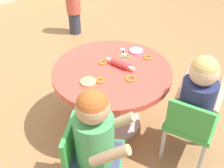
{
  "coord_description": "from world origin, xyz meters",
  "views": [
    {
      "loc": [
        -0.99,
        -1.18,
        1.58
      ],
      "look_at": [
        0.0,
        0.0,
        0.38
      ],
      "focal_mm": 43.86,
      "sensor_mm": 36.0,
      "label": 1
    }
  ],
  "objects_px": {
    "craft_table": "(112,85)",
    "seated_child_right": "(199,93)",
    "seated_child_left": "(95,131)",
    "toddler_standing": "(73,4)",
    "craft_scissors": "(124,54)",
    "rolling_pin": "(120,64)",
    "child_chair_right": "(190,124)",
    "child_chair_left": "(90,158)"
  },
  "relations": [
    {
      "from": "craft_table",
      "to": "seated_child_right",
      "type": "bearing_deg",
      "value": -68.65
    },
    {
      "from": "seated_child_left",
      "to": "toddler_standing",
      "type": "distance_m",
      "value": 2.17
    },
    {
      "from": "craft_table",
      "to": "craft_scissors",
      "type": "relative_size",
      "value": 5.88
    },
    {
      "from": "rolling_pin",
      "to": "craft_scissors",
      "type": "height_order",
      "value": "rolling_pin"
    },
    {
      "from": "seated_child_left",
      "to": "rolling_pin",
      "type": "bearing_deg",
      "value": 36.72
    },
    {
      "from": "child_chair_right",
      "to": "seated_child_right",
      "type": "xyz_separation_m",
      "value": [
        0.04,
        0.01,
        0.23
      ]
    },
    {
      "from": "seated_child_left",
      "to": "seated_child_right",
      "type": "relative_size",
      "value": 1.0
    },
    {
      "from": "rolling_pin",
      "to": "craft_scissors",
      "type": "relative_size",
      "value": 1.63
    },
    {
      "from": "seated_child_left",
      "to": "craft_scissors",
      "type": "xyz_separation_m",
      "value": [
        0.63,
        0.48,
        -0.02
      ]
    },
    {
      "from": "seated_child_right",
      "to": "rolling_pin",
      "type": "bearing_deg",
      "value": 105.7
    },
    {
      "from": "child_chair_right",
      "to": "seated_child_right",
      "type": "height_order",
      "value": "seated_child_right"
    },
    {
      "from": "child_chair_right",
      "to": "seated_child_left",
      "type": "bearing_deg",
      "value": 164.41
    },
    {
      "from": "child_chair_right",
      "to": "seated_child_right",
      "type": "relative_size",
      "value": 1.05
    },
    {
      "from": "craft_table",
      "to": "seated_child_left",
      "type": "distance_m",
      "value": 0.61
    },
    {
      "from": "child_chair_left",
      "to": "seated_child_left",
      "type": "height_order",
      "value": "seated_child_left"
    },
    {
      "from": "child_chair_right",
      "to": "craft_scissors",
      "type": "xyz_separation_m",
      "value": [
        0.01,
        0.65,
        0.21
      ]
    },
    {
      "from": "child_chair_left",
      "to": "seated_child_right",
      "type": "distance_m",
      "value": 0.75
    },
    {
      "from": "toddler_standing",
      "to": "rolling_pin",
      "type": "relative_size",
      "value": 2.94
    },
    {
      "from": "seated_child_right",
      "to": "craft_scissors",
      "type": "relative_size",
      "value": 3.64
    },
    {
      "from": "craft_table",
      "to": "rolling_pin",
      "type": "relative_size",
      "value": 3.61
    },
    {
      "from": "seated_child_left",
      "to": "seated_child_right",
      "type": "bearing_deg",
      "value": -13.59
    },
    {
      "from": "craft_table",
      "to": "child_chair_right",
      "type": "relative_size",
      "value": 1.54
    },
    {
      "from": "craft_table",
      "to": "craft_scissors",
      "type": "xyz_separation_m",
      "value": [
        0.19,
        0.09,
        0.14
      ]
    },
    {
      "from": "child_chair_left",
      "to": "rolling_pin",
      "type": "distance_m",
      "value": 0.68
    },
    {
      "from": "seated_child_left",
      "to": "craft_scissors",
      "type": "distance_m",
      "value": 0.8
    },
    {
      "from": "craft_table",
      "to": "toddler_standing",
      "type": "bearing_deg",
      "value": 66.34
    },
    {
      "from": "child_chair_left",
      "to": "rolling_pin",
      "type": "relative_size",
      "value": 2.34
    },
    {
      "from": "seated_child_left",
      "to": "toddler_standing",
      "type": "relative_size",
      "value": 0.76
    },
    {
      "from": "child_chair_left",
      "to": "craft_scissors",
      "type": "bearing_deg",
      "value": 34.28
    },
    {
      "from": "child_chair_left",
      "to": "rolling_pin",
      "type": "height_order",
      "value": "rolling_pin"
    },
    {
      "from": "seated_child_left",
      "to": "child_chair_right",
      "type": "height_order",
      "value": "seated_child_left"
    },
    {
      "from": "rolling_pin",
      "to": "seated_child_left",
      "type": "bearing_deg",
      "value": -143.28
    },
    {
      "from": "craft_scissors",
      "to": "child_chair_left",
      "type": "bearing_deg",
      "value": -145.72
    },
    {
      "from": "seated_child_left",
      "to": "rolling_pin",
      "type": "height_order",
      "value": "seated_child_left"
    },
    {
      "from": "child_chair_right",
      "to": "toddler_standing",
      "type": "relative_size",
      "value": 0.8
    },
    {
      "from": "craft_table",
      "to": "toddler_standing",
      "type": "distance_m",
      "value": 1.61
    },
    {
      "from": "seated_child_right",
      "to": "toddler_standing",
      "type": "distance_m",
      "value": 2.08
    },
    {
      "from": "child_chair_left",
      "to": "child_chair_right",
      "type": "height_order",
      "value": "same"
    },
    {
      "from": "craft_table",
      "to": "seated_child_left",
      "type": "relative_size",
      "value": 1.62
    },
    {
      "from": "seated_child_left",
      "to": "rolling_pin",
      "type": "xyz_separation_m",
      "value": [
        0.51,
        0.38,
        0.0
      ]
    },
    {
      "from": "craft_table",
      "to": "seated_child_left",
      "type": "height_order",
      "value": "seated_child_left"
    },
    {
      "from": "seated_child_left",
      "to": "child_chair_right",
      "type": "distance_m",
      "value": 0.68
    }
  ]
}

